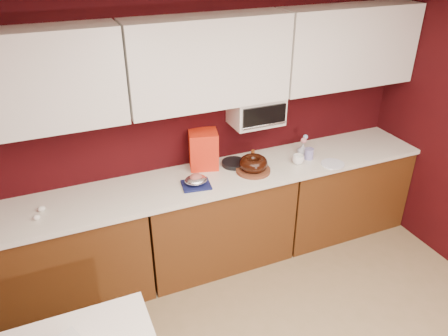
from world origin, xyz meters
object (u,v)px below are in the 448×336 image
foil_ham_nest (196,180)px  flower_vase (303,149)px  bundt_cake (253,163)px  coffee_mug (298,159)px  pandoro_box (203,149)px  blue_jar (309,154)px  toaster_oven (256,110)px

foil_ham_nest → flower_vase: flower_vase is taller
flower_vase → bundt_cake: bearing=-169.0°
bundt_cake → coffee_mug: bearing=-3.7°
pandoro_box → blue_jar: bearing=0.8°
toaster_oven → flower_vase: toaster_oven is taller
toaster_oven → coffee_mug: toaster_oven is taller
foil_ham_nest → blue_jar: bearing=2.8°
toaster_oven → bundt_cake: 0.47m
pandoro_box → foil_ham_nest: bearing=-106.4°
toaster_oven → pandoro_box: bearing=175.3°
toaster_oven → pandoro_box: (-0.48, 0.04, -0.31)m
foil_ham_nest → flower_vase: 1.12m
pandoro_box → coffee_mug: 0.86m
pandoro_box → coffee_mug: pandoro_box is taller
toaster_oven → blue_jar: toaster_oven is taller
pandoro_box → flower_vase: pandoro_box is taller
foil_ham_nest → pandoro_box: size_ratio=0.56×
bundt_cake → flower_vase: (0.57, 0.11, -0.02)m
pandoro_box → toaster_oven: bearing=10.3°
bundt_cake → blue_jar: 0.58m
bundt_cake → coffee_mug: (0.44, -0.03, -0.03)m
foil_ham_nest → bundt_cake: bearing=3.4°
toaster_oven → foil_ham_nest: (-0.66, -0.25, -0.42)m
bundt_cake → pandoro_box: (-0.36, 0.26, 0.09)m
coffee_mug → blue_jar: (0.15, 0.05, -0.00)m
foil_ham_nest → flower_vase: (1.11, 0.14, 0.01)m
foil_ham_nest → pandoro_box: (0.18, 0.29, 0.11)m
toaster_oven → pandoro_box: size_ratio=1.34×
bundt_cake → pandoro_box: size_ratio=0.74×
toaster_oven → foil_ham_nest: 0.83m
coffee_mug → flower_vase: bearing=45.9°
pandoro_box → flower_vase: (0.94, -0.15, -0.11)m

